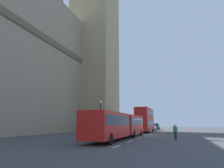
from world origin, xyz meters
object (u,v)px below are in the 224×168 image
(clock_tower, at_px, (95,1))
(traffic_cone_middle, at_px, (164,132))
(articulated_bus, at_px, (120,124))
(pedestrian_near_cones, at_px, (175,131))
(traffic_cone_west, at_px, (161,133))
(double_decker_bus, at_px, (145,119))
(street_lamp, at_px, (101,115))
(sedan_lead, at_px, (152,127))
(sedan_trailing, at_px, (156,126))

(clock_tower, bearing_deg, traffic_cone_middle, -116.68)
(articulated_bus, height_order, pedestrian_near_cones, articulated_bus)
(traffic_cone_west, bearing_deg, double_decker_bus, 30.68)
(traffic_cone_middle, distance_m, pedestrian_near_cones, 13.20)
(street_lamp, bearing_deg, pedestrian_near_cones, -109.77)
(sedan_lead, distance_m, traffic_cone_west, 18.27)
(street_lamp, bearing_deg, articulated_bus, -135.30)
(traffic_cone_middle, distance_m, street_lamp, 12.81)
(clock_tower, xyz_separation_m, articulated_bus, (-22.73, -13.99, -34.87))
(articulated_bus, relative_size, pedestrian_near_cones, 10.17)
(articulated_bus, distance_m, traffic_cone_middle, 14.32)
(sedan_trailing, distance_m, traffic_cone_west, 27.38)
(clock_tower, relative_size, street_lamp, 13.18)
(traffic_cone_middle, bearing_deg, pedestrian_near_cones, -170.14)
(sedan_lead, distance_m, sedan_trailing, 9.24)
(clock_tower, distance_m, pedestrian_near_cones, 46.63)
(street_lamp, bearing_deg, traffic_cone_west, -50.41)
(traffic_cone_west, bearing_deg, street_lamp, 129.59)
(clock_tower, bearing_deg, pedestrian_near_cones, -137.35)
(street_lamp, bearing_deg, traffic_cone_middle, -43.38)
(double_decker_bus, xyz_separation_m, street_lamp, (-13.28, 4.50, 0.35))
(sedan_lead, distance_m, traffic_cone_middle, 16.18)
(clock_tower, height_order, sedan_trailing, clock_tower)
(traffic_cone_west, bearing_deg, pedestrian_near_cones, -166.75)
(articulated_bus, bearing_deg, sedan_trailing, 0.22)
(sedan_trailing, distance_m, pedestrian_near_cones, 38.41)
(traffic_cone_west, distance_m, street_lamp, 11.13)
(clock_tower, relative_size, articulated_bus, 4.04)
(sedan_lead, relative_size, street_lamp, 0.83)
(pedestrian_near_cones, bearing_deg, sedan_trailing, 9.72)
(double_decker_bus, xyz_separation_m, traffic_cone_west, (-6.41, -3.80, -2.43))
(pedestrian_near_cones, bearing_deg, traffic_cone_middle, 9.86)
(traffic_cone_middle, relative_size, street_lamp, 0.11)
(sedan_trailing, relative_size, pedestrian_near_cones, 2.60)
(articulated_bus, bearing_deg, double_decker_bus, 0.01)
(clock_tower, distance_m, street_lamp, 39.32)
(sedan_lead, relative_size, sedan_trailing, 1.00)
(clock_tower, xyz_separation_m, traffic_cone_west, (-11.30, -17.79, -36.33))
(double_decker_bus, height_order, traffic_cone_middle, double_decker_bus)
(traffic_cone_west, relative_size, street_lamp, 0.11)
(articulated_bus, relative_size, traffic_cone_west, 29.64)
(clock_tower, relative_size, sedan_trailing, 15.78)
(articulated_bus, distance_m, sedan_trailing, 38.52)
(sedan_lead, relative_size, pedestrian_near_cones, 2.60)
(articulated_bus, distance_m, sedan_lead, 29.28)
(traffic_cone_west, bearing_deg, traffic_cone_middle, -7.18)
(articulated_bus, xyz_separation_m, street_lamp, (4.55, 4.51, 1.31))
(street_lamp, relative_size, pedestrian_near_cones, 3.12)
(double_decker_bus, bearing_deg, pedestrian_near_cones, -159.75)
(pedestrian_near_cones, bearing_deg, street_lamp, 70.23)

